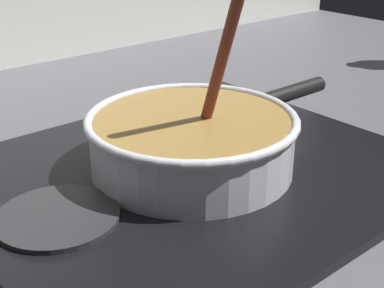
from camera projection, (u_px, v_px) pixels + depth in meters
The scene contains 4 objects.
hob_plate at pixel (192, 172), 0.71m from camera, with size 0.56×0.48×0.01m, color black.
burner_ring at pixel (192, 165), 0.70m from camera, with size 0.20×0.20×0.01m, color #592D0C.
spare_burner at pixel (58, 217), 0.59m from camera, with size 0.13×0.13×0.01m, color #262628.
cooking_pan at pixel (193, 140), 0.69m from camera, with size 0.38×0.26×0.29m.
Camera 1 is at (-0.27, -0.32, 0.33)m, focal length 51.58 mm.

